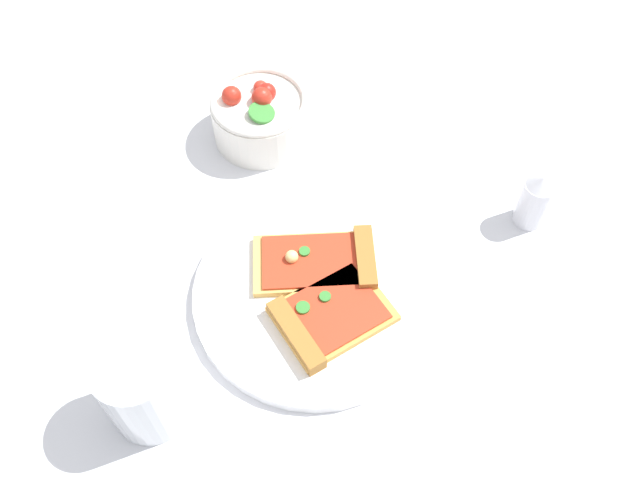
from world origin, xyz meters
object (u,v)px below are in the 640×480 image
(plate, at_px, (315,293))
(soda_glass, at_px, (143,390))
(pizza_slice_near, at_px, (324,261))
(salad_bowl, at_px, (260,115))
(pepper_shaker, at_px, (535,200))
(pizza_slice_far, at_px, (326,319))

(plate, bearing_deg, soda_glass, -96.61)
(pizza_slice_near, relative_size, salad_bowl, 1.23)
(salad_bowl, bearing_deg, soda_glass, -58.91)
(pizza_slice_near, distance_m, soda_glass, 0.23)
(plate, xyz_separation_m, pepper_shaker, (0.10, 0.25, 0.03))
(pizza_slice_near, bearing_deg, pizza_slice_far, -43.83)
(pizza_slice_near, relative_size, soda_glass, 1.43)
(salad_bowl, bearing_deg, pizza_slice_far, -28.94)
(salad_bowl, bearing_deg, pizza_slice_near, -24.21)
(plate, xyz_separation_m, pizza_slice_near, (-0.02, 0.03, 0.01))
(pepper_shaker, bearing_deg, pizza_slice_far, -103.99)
(plate, distance_m, soda_glass, 0.21)
(salad_bowl, height_order, soda_glass, soda_glass)
(salad_bowl, relative_size, pepper_shaker, 1.61)
(pizza_slice_near, xyz_separation_m, salad_bowl, (-0.20, 0.09, 0.01))
(plate, xyz_separation_m, pizza_slice_far, (0.03, -0.02, 0.01))
(pizza_slice_far, bearing_deg, plate, 150.60)
(soda_glass, bearing_deg, pizza_slice_near, 88.24)
(pizza_slice_near, height_order, pepper_shaker, pepper_shaker)
(pizza_slice_far, xyz_separation_m, pepper_shaker, (0.07, 0.27, 0.02))
(salad_bowl, xyz_separation_m, pepper_shaker, (0.32, 0.13, 0.00))
(pizza_slice_far, xyz_separation_m, salad_bowl, (-0.25, 0.14, 0.01))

